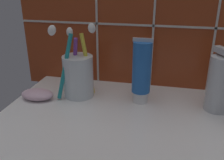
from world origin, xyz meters
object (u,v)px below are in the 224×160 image
at_px(toothbrush_cup, 78,74).
at_px(toothpaste_tube, 142,71).
at_px(sink_faucet, 222,83).
at_px(soap_bar, 37,94).

relative_size(toothbrush_cup, toothpaste_tube, 1.19).
height_order(toothpaste_tube, sink_faucet, toothpaste_tube).
distance_m(toothbrush_cup, toothpaste_tube, 0.15).
height_order(toothbrush_cup, sink_faucet, toothbrush_cup).
height_order(sink_faucet, soap_bar, sink_faucet).
distance_m(toothbrush_cup, soap_bar, 0.10).
distance_m(toothpaste_tube, sink_faucet, 0.16).
distance_m(toothbrush_cup, sink_faucet, 0.31).
xyz_separation_m(toothpaste_tube, sink_faucet, (0.16, -0.01, -0.01)).
distance_m(toothpaste_tube, soap_bar, 0.25).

